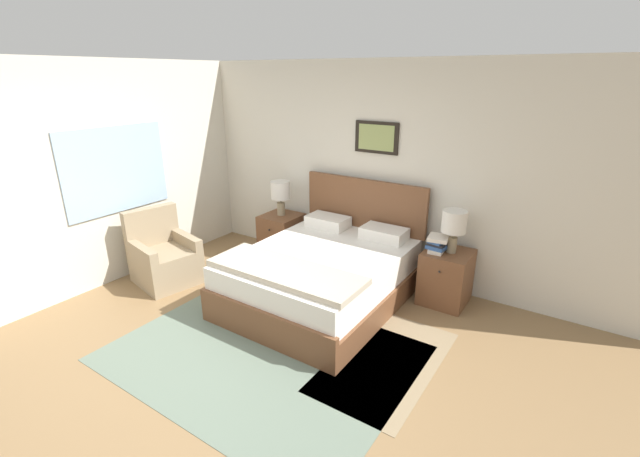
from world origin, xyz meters
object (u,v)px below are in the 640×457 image
at_px(nightstand_near_window, 282,236).
at_px(armchair, 164,258).
at_px(nightstand_by_door, 446,277).
at_px(table_lamp_by_door, 454,224).
at_px(bed, 322,274).
at_px(table_lamp_near_window, 281,192).

bearing_deg(nightstand_near_window, armchair, -117.73).
distance_m(armchair, nightstand_by_door, 3.36).
xyz_separation_m(armchair, nightstand_near_window, (0.74, 1.40, 0.01)).
distance_m(nightstand_near_window, table_lamp_by_door, 2.42).
distance_m(bed, nightstand_near_window, 1.38).
relative_size(armchair, table_lamp_near_window, 1.89).
relative_size(nightstand_by_door, table_lamp_by_door, 1.28).
bearing_deg(table_lamp_near_window, table_lamp_by_door, 0.00).
height_order(nightstand_near_window, table_lamp_near_window, table_lamp_near_window).
bearing_deg(table_lamp_near_window, nightstand_near_window, -53.30).
distance_m(armchair, table_lamp_near_window, 1.71).
distance_m(bed, table_lamp_by_door, 1.52).
xyz_separation_m(nightstand_by_door, table_lamp_by_door, (0.02, 0.01, 0.62)).
relative_size(bed, armchair, 2.27).
height_order(armchair, table_lamp_near_window, table_lamp_near_window).
relative_size(table_lamp_near_window, table_lamp_by_door, 1.00).
height_order(nightstand_by_door, table_lamp_by_door, table_lamp_by_door).
xyz_separation_m(bed, nightstand_near_window, (-1.16, 0.74, -0.02)).
xyz_separation_m(armchair, table_lamp_by_door, (3.07, 1.41, 0.63)).
relative_size(nightstand_near_window, table_lamp_near_window, 1.28).
xyz_separation_m(bed, nightstand_by_door, (1.16, 0.74, -0.02)).
bearing_deg(nightstand_by_door, armchair, -155.39).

